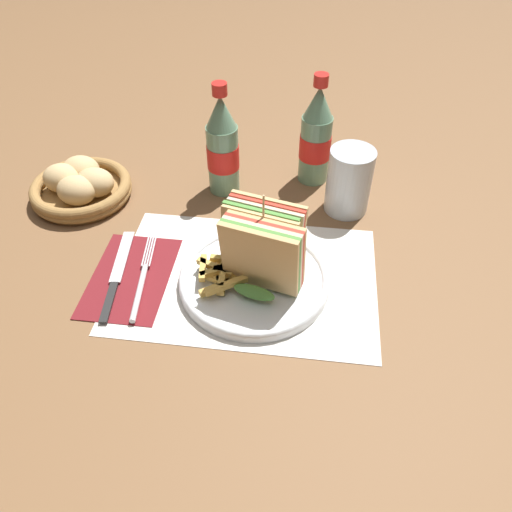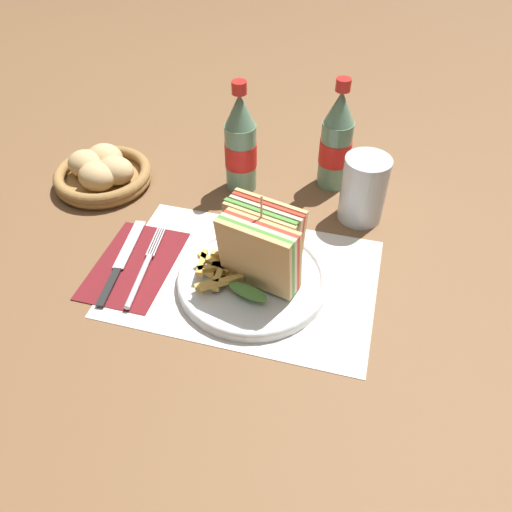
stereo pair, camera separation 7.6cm
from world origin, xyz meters
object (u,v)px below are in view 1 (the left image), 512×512
plate_main (254,279)px  club_sandwich (263,248)px  fork (141,283)px  knife (117,275)px  glass_near (349,181)px  coke_bottle_near (223,147)px  bread_basket (81,186)px  coke_bottle_far (316,137)px

plate_main → club_sandwich: bearing=2.5°
club_sandwich → fork: club_sandwich is taller
plate_main → club_sandwich: (0.01, 0.00, 0.06)m
knife → glass_near: 0.42m
knife → coke_bottle_near: bearing=56.7°
fork → bread_basket: bread_basket is taller
club_sandwich → coke_bottle_near: 0.26m
club_sandwich → glass_near: size_ratio=1.27×
plate_main → bread_basket: bread_basket is taller
glass_near → bread_basket: (-0.49, -0.03, -0.04)m
knife → coke_bottle_near: 0.30m
coke_bottle_near → coke_bottle_far: size_ratio=1.00×
fork → coke_bottle_near: size_ratio=0.89×
coke_bottle_near → knife: bearing=-116.5°
coke_bottle_near → bread_basket: bearing=-167.0°
fork → knife: fork is taller
club_sandwich → bread_basket: club_sandwich is taller
plate_main → knife: bearing=-176.4°
plate_main → glass_near: 0.26m
plate_main → glass_near: size_ratio=1.94×
knife → glass_near: bearing=25.2°
knife → glass_near: size_ratio=1.66×
club_sandwich → coke_bottle_far: size_ratio=0.72×
coke_bottle_far → glass_near: (0.06, -0.09, -0.03)m
club_sandwich → fork: 0.20m
club_sandwich → coke_bottle_near: bearing=112.7°
coke_bottle_near → club_sandwich: bearing=-67.3°
plate_main → coke_bottle_near: size_ratio=1.11×
club_sandwich → knife: 0.24m
glass_near → bread_basket: bearing=-176.9°
glass_near → bread_basket: 0.49m
knife → bread_basket: (-0.13, 0.19, 0.02)m
coke_bottle_far → glass_near: 0.11m
bread_basket → plate_main: bearing=-27.6°
bread_basket → fork: bearing=-50.2°
club_sandwich → knife: bearing=-176.5°
coke_bottle_near → coke_bottle_far: 0.17m
knife → bread_basket: 0.24m
plate_main → coke_bottle_near: (-0.09, 0.24, 0.08)m
knife → bread_basket: size_ratio=1.08×
fork → glass_near: 0.39m
club_sandwich → coke_bottle_far: coke_bottle_far is taller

